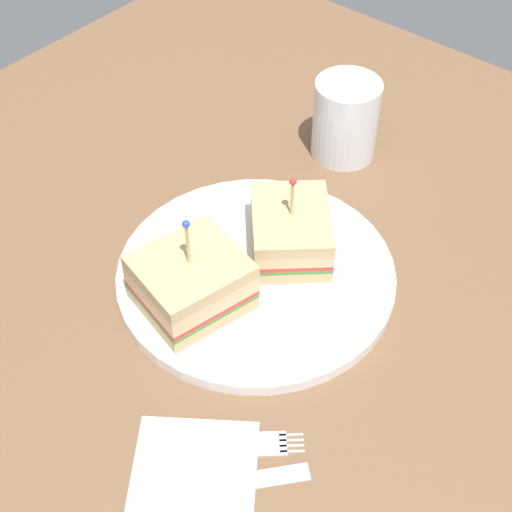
{
  "coord_description": "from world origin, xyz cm",
  "views": [
    {
      "loc": [
        38.1,
        31.86,
        55.22
      ],
      "look_at": [
        0.0,
        0.0,
        3.28
      ],
      "focal_mm": 53.46,
      "sensor_mm": 36.0,
      "label": 1
    }
  ],
  "objects_px": {
    "sandwich_half_back": "(291,231)",
    "knife": "(239,482)",
    "sandwich_half_front": "(191,282)",
    "plate": "(256,275)",
    "fork": "(244,444)",
    "napkin": "(195,467)",
    "drink_glass": "(345,121)"
  },
  "relations": [
    {
      "from": "sandwich_half_front",
      "to": "knife",
      "type": "distance_m",
      "value": 0.18
    },
    {
      "from": "plate",
      "to": "fork",
      "type": "bearing_deg",
      "value": 36.77
    },
    {
      "from": "sandwich_half_back",
      "to": "knife",
      "type": "xyz_separation_m",
      "value": [
        0.22,
        0.12,
        -0.03
      ]
    },
    {
      "from": "napkin",
      "to": "fork",
      "type": "xyz_separation_m",
      "value": [
        -0.04,
        0.02,
        0.0
      ]
    },
    {
      "from": "sandwich_half_front",
      "to": "fork",
      "type": "relative_size",
      "value": 1.05
    },
    {
      "from": "fork",
      "to": "knife",
      "type": "relative_size",
      "value": 0.98
    },
    {
      "from": "drink_glass",
      "to": "knife",
      "type": "xyz_separation_m",
      "value": [
        0.39,
        0.18,
        -0.04
      ]
    },
    {
      "from": "napkin",
      "to": "sandwich_half_front",
      "type": "bearing_deg",
      "value": -136.69
    },
    {
      "from": "plate",
      "to": "sandwich_half_front",
      "type": "xyz_separation_m",
      "value": [
        0.07,
        -0.02,
        0.03
      ]
    },
    {
      "from": "napkin",
      "to": "sandwich_half_back",
      "type": "bearing_deg",
      "value": -159.7
    },
    {
      "from": "sandwich_half_front",
      "to": "drink_glass",
      "type": "bearing_deg",
      "value": -173.75
    },
    {
      "from": "sandwich_half_front",
      "to": "plate",
      "type": "bearing_deg",
      "value": 163.81
    },
    {
      "from": "plate",
      "to": "napkin",
      "type": "relative_size",
      "value": 2.74
    },
    {
      "from": "plate",
      "to": "knife",
      "type": "bearing_deg",
      "value": 36.34
    },
    {
      "from": "napkin",
      "to": "fork",
      "type": "distance_m",
      "value": 0.04
    },
    {
      "from": "drink_glass",
      "to": "napkin",
      "type": "xyz_separation_m",
      "value": [
        0.4,
        0.14,
        -0.04
      ]
    },
    {
      "from": "sandwich_half_front",
      "to": "knife",
      "type": "bearing_deg",
      "value": 54.35
    },
    {
      "from": "sandwich_half_back",
      "to": "napkin",
      "type": "xyz_separation_m",
      "value": [
        0.23,
        0.09,
        -0.04
      ]
    },
    {
      "from": "drink_glass",
      "to": "fork",
      "type": "xyz_separation_m",
      "value": [
        0.36,
        0.16,
        -0.04
      ]
    },
    {
      "from": "fork",
      "to": "knife",
      "type": "height_order",
      "value": "same"
    },
    {
      "from": "plate",
      "to": "sandwich_half_front",
      "type": "bearing_deg",
      "value": -16.19
    },
    {
      "from": "sandwich_half_front",
      "to": "fork",
      "type": "bearing_deg",
      "value": 58.77
    },
    {
      "from": "plate",
      "to": "drink_glass",
      "type": "distance_m",
      "value": 0.22
    },
    {
      "from": "napkin",
      "to": "knife",
      "type": "bearing_deg",
      "value": 110.02
    },
    {
      "from": "drink_glass",
      "to": "fork",
      "type": "distance_m",
      "value": 0.4
    },
    {
      "from": "drink_glass",
      "to": "fork",
      "type": "height_order",
      "value": "drink_glass"
    },
    {
      "from": "sandwich_half_back",
      "to": "drink_glass",
      "type": "relative_size",
      "value": 1.31
    },
    {
      "from": "napkin",
      "to": "plate",
      "type": "bearing_deg",
      "value": -153.71
    },
    {
      "from": "sandwich_half_front",
      "to": "knife",
      "type": "xyz_separation_m",
      "value": [
        0.11,
        0.15,
        -0.04
      ]
    },
    {
      "from": "drink_glass",
      "to": "napkin",
      "type": "bearing_deg",
      "value": 19.52
    },
    {
      "from": "plate",
      "to": "knife",
      "type": "relative_size",
      "value": 2.57
    },
    {
      "from": "fork",
      "to": "knife",
      "type": "xyz_separation_m",
      "value": [
        0.03,
        0.02,
        0.0
      ]
    }
  ]
}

